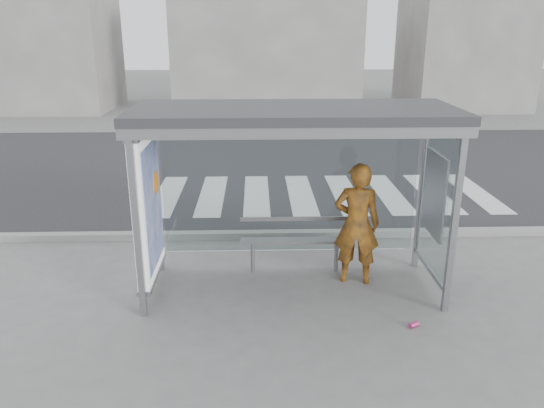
{
  "coord_description": "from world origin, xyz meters",
  "views": [
    {
      "loc": [
        -0.51,
        -6.9,
        3.63
      ],
      "look_at": [
        -0.29,
        0.2,
        1.23
      ],
      "focal_mm": 35.0,
      "sensor_mm": 36.0,
      "label": 1
    }
  ],
  "objects_px": {
    "bus_shelter": "(266,154)",
    "soda_can": "(414,325)",
    "person": "(357,224)",
    "bench": "(295,240)"
  },
  "relations": [
    {
      "from": "bus_shelter",
      "to": "soda_can",
      "type": "xyz_separation_m",
      "value": [
        1.84,
        -1.16,
        -1.95
      ]
    },
    {
      "from": "person",
      "to": "soda_can",
      "type": "height_order",
      "value": "person"
    },
    {
      "from": "soda_can",
      "to": "bench",
      "type": "bearing_deg",
      "value": 129.62
    },
    {
      "from": "bench",
      "to": "soda_can",
      "type": "relative_size",
      "value": 12.78
    },
    {
      "from": "bus_shelter",
      "to": "bench",
      "type": "xyz_separation_m",
      "value": [
        0.45,
        0.52,
        -1.47
      ]
    },
    {
      "from": "bench",
      "to": "soda_can",
      "type": "bearing_deg",
      "value": -50.38
    },
    {
      "from": "bench",
      "to": "soda_can",
      "type": "height_order",
      "value": "bench"
    },
    {
      "from": "person",
      "to": "bench",
      "type": "height_order",
      "value": "person"
    },
    {
      "from": "bus_shelter",
      "to": "soda_can",
      "type": "height_order",
      "value": "bus_shelter"
    },
    {
      "from": "bench",
      "to": "soda_can",
      "type": "distance_m",
      "value": 2.24
    }
  ]
}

